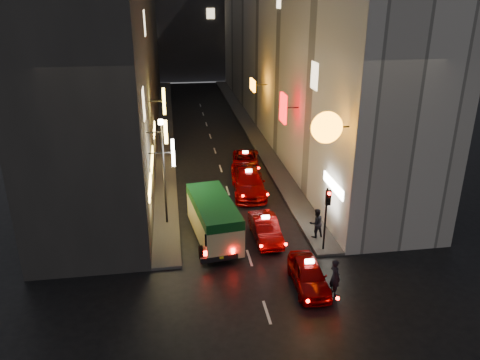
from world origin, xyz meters
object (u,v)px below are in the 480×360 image
lamp_post (163,165)px  traffic_light (327,206)px  pedestrian_crossing (335,275)px  taxi_near (309,273)px  minibus (213,216)px

lamp_post → traffic_light: bearing=-28.9°
pedestrian_crossing → traffic_light: 4.02m
taxi_near → lamp_post: lamp_post is taller
taxi_near → pedestrian_crossing: bearing=-35.7°
taxi_near → pedestrian_crossing: 1.27m
minibus → taxi_near: 6.45m
pedestrian_crossing → lamp_post: size_ratio=0.33×
minibus → traffic_light: 6.15m
minibus → lamp_post: 4.11m
minibus → lamp_post: lamp_post is taller
taxi_near → lamp_post: bearing=131.3°
taxi_near → lamp_post: size_ratio=0.75×
pedestrian_crossing → traffic_light: bearing=-24.4°
taxi_near → minibus: bearing=127.9°
pedestrian_crossing → taxi_near: bearing=40.9°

